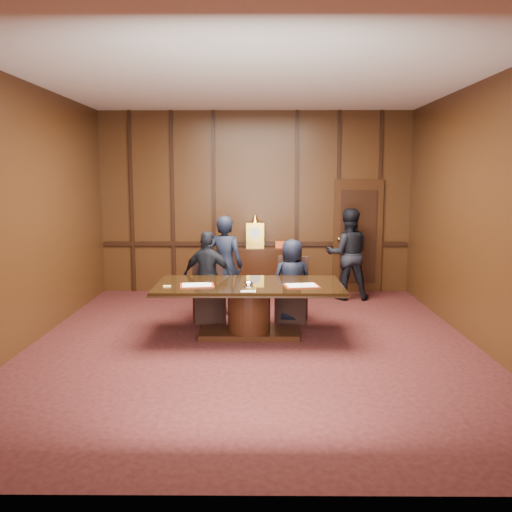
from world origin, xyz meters
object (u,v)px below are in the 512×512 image
Objects in this scene: witness_left at (225,265)px; conference_table at (249,301)px; sideboard at (255,269)px; signatory_right at (292,281)px; witness_right at (348,254)px; signatory_left at (208,277)px.

conference_table is at bearing 122.33° from witness_left.
sideboard is 2.14m from signatory_right.
signatory_right is at bearing 55.74° from witness_right.
sideboard is 1.23× the size of signatory_right.
witness_left reaches higher than conference_table.
conference_table is at bearing 38.08° from signatory_right.
witness_left is at bearing -35.99° from signatory_right.
sideboard reaches higher than signatory_left.
conference_table is at bearing 146.10° from signatory_left.
witness_left is (-1.07, 0.46, 0.17)m from signatory_right.
conference_table is 1.56× the size of witness_right.
signatory_left is at bearing 77.22° from witness_left.
signatory_left is 1.09× the size of signatory_right.
witness_left is at bearing -99.62° from signatory_left.
witness_right is at bearing 53.65° from conference_table.
signatory_left reaches higher than conference_table.
witness_right reaches higher than sideboard.
witness_right is at bearing -137.73° from signatory_right.
conference_table is 1.61× the size of witness_left.
signatory_left is (-0.65, 0.80, 0.20)m from conference_table.
signatory_right is at bearing -162.99° from signatory_left.
sideboard is 1.70m from witness_left.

